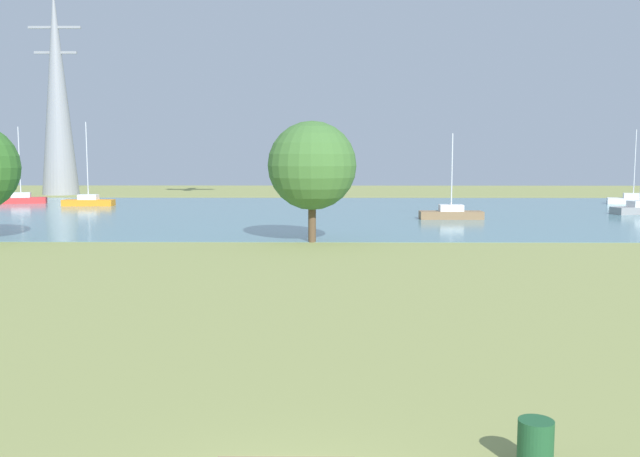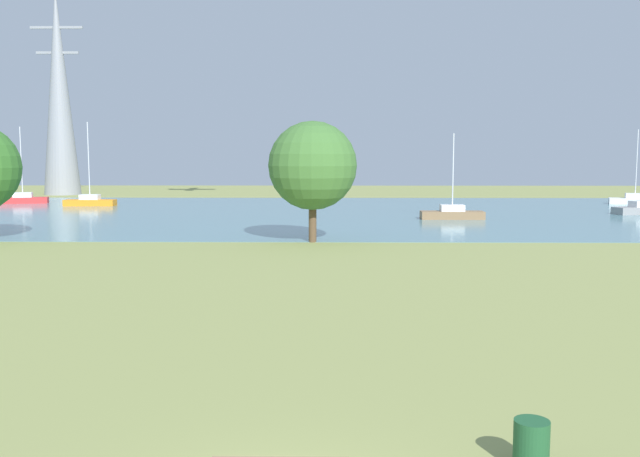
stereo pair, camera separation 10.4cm
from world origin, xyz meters
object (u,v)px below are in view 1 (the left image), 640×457
object	(u,v)px
sailboat_white	(633,200)
electricity_pylon	(57,91)
sailboat_orange	(88,201)
sailboat_brown	(451,213)
tree_east_near	(312,166)
sailboat_red	(21,199)
litter_bin	(535,445)
sailboat_gray	(640,209)

from	to	relation	value
sailboat_white	electricity_pylon	world-z (taller)	electricity_pylon
sailboat_orange	sailboat_brown	bearing A→B (deg)	-22.16
sailboat_white	electricity_pylon	distance (m)	66.83
sailboat_brown	sailboat_white	size ratio (longest dim) A/B	0.88
sailboat_white	tree_east_near	bearing A→B (deg)	-136.23
sailboat_brown	sailboat_red	size ratio (longest dim) A/B	0.85
sailboat_red	litter_bin	bearing A→B (deg)	-59.72
litter_bin	sailboat_gray	size ratio (longest dim) A/B	0.14
sailboat_brown	sailboat_white	world-z (taller)	sailboat_white
litter_bin	sailboat_gray	distance (m)	52.25
litter_bin	sailboat_orange	bearing A→B (deg)	115.38
sailboat_orange	electricity_pylon	size ratio (longest dim) A/B	0.32
sailboat_orange	sailboat_brown	distance (m)	35.18
sailboat_gray	electricity_pylon	xyz separation A→B (m)	(-59.20, 27.63, 12.25)
sailboat_orange	sailboat_white	bearing A→B (deg)	2.95
sailboat_brown	sailboat_red	world-z (taller)	sailboat_red
sailboat_gray	electricity_pylon	bearing A→B (deg)	154.98
sailboat_orange	electricity_pylon	bearing A→B (deg)	117.77
sailboat_brown	sailboat_red	xyz separation A→B (m)	(-40.61, 16.60, 0.01)
sailboat_orange	electricity_pylon	world-z (taller)	electricity_pylon
sailboat_orange	sailboat_red	bearing A→B (deg)	157.45
sailboat_brown	electricity_pylon	size ratio (longest dim) A/B	0.26
sailboat_red	sailboat_white	bearing A→B (deg)	-0.53
sailboat_orange	tree_east_near	size ratio (longest dim) A/B	1.18
litter_bin	electricity_pylon	size ratio (longest dim) A/B	0.03
litter_bin	sailboat_brown	size ratio (longest dim) A/B	0.12
sailboat_white	sailboat_red	size ratio (longest dim) A/B	0.96
tree_east_near	sailboat_orange	bearing A→B (deg)	129.16
litter_bin	sailboat_white	distance (m)	64.34
litter_bin	sailboat_red	size ratio (longest dim) A/B	0.10
sailboat_orange	sailboat_brown	xyz separation A→B (m)	(32.58, -13.27, -0.02)
electricity_pylon	sailboat_brown	bearing A→B (deg)	-37.21
litter_bin	sailboat_white	world-z (taller)	sailboat_white
sailboat_gray	electricity_pylon	distance (m)	66.47
litter_bin	sailboat_orange	distance (m)	61.48
litter_bin	tree_east_near	distance (m)	28.84
tree_east_near	electricity_pylon	size ratio (longest dim) A/B	0.27
sailboat_orange	tree_east_near	world-z (taller)	sailboat_orange
sailboat_gray	sailboat_white	xyz separation A→B (m)	(4.43, 11.28, 0.02)
electricity_pylon	tree_east_near	bearing A→B (deg)	-55.17
sailboat_brown	sailboat_gray	bearing A→B (deg)	16.02
sailboat_gray	electricity_pylon	size ratio (longest dim) A/B	0.23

